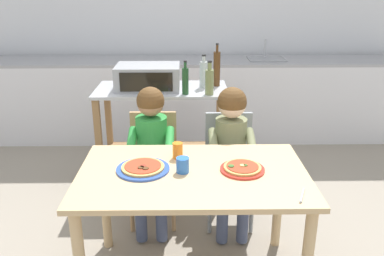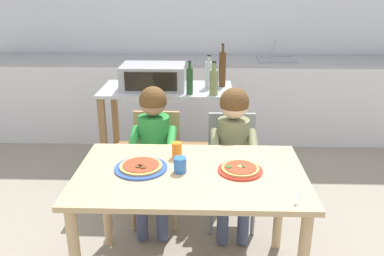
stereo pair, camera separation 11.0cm
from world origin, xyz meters
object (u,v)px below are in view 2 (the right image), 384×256
at_px(bottle_slim_sauce, 209,74).
at_px(serving_spoon, 298,198).
at_px(dining_chair_left, 156,159).
at_px(bottle_tall_green_wine, 190,80).
at_px(bottle_dark_olive_oil, 214,81).
at_px(dining_chair_right, 232,161).
at_px(pizza_plate_red_rimmed, 240,169).
at_px(toaster_oven, 153,77).
at_px(child_in_green_shirt, 153,142).
at_px(bottle_squat_spirits, 222,69).
at_px(pizza_plate_blue_rimmed, 141,167).
at_px(dining_table, 190,189).
at_px(child_in_olive_shirt, 234,143).
at_px(kitchen_island_cart, 168,122).
at_px(drinking_cup_blue, 180,165).
at_px(drinking_cup_orange, 177,150).

height_order(bottle_slim_sauce, serving_spoon, bottle_slim_sauce).
relative_size(bottle_slim_sauce, dining_chair_left, 0.33).
xyz_separation_m(bottle_tall_green_wine, bottle_dark_olive_oil, (0.19, -0.01, -0.00)).
distance_m(dining_chair_right, pizza_plate_red_rimmed, 0.71).
bearing_deg(toaster_oven, child_in_green_shirt, -84.13).
xyz_separation_m(bottle_squat_spirits, serving_spoon, (0.32, -1.55, -0.31)).
bearing_deg(pizza_plate_blue_rimmed, dining_chair_left, 90.00).
distance_m(bottle_tall_green_wine, dining_table, 1.08).
bearing_deg(pizza_plate_red_rimmed, bottle_tall_green_wine, 107.73).
height_order(toaster_oven, dining_table, toaster_oven).
relative_size(dining_table, dining_chair_right, 1.58).
bearing_deg(bottle_tall_green_wine, child_in_olive_shirt, -54.89).
bearing_deg(kitchen_island_cart, bottle_slim_sauce, 4.05).
relative_size(kitchen_island_cart, drinking_cup_blue, 12.48).
distance_m(toaster_oven, bottle_dark_olive_oil, 0.52).
xyz_separation_m(dining_chair_left, pizza_plate_red_rimmed, (0.56, -0.69, 0.26)).
relative_size(toaster_oven, drinking_cup_blue, 5.91).
xyz_separation_m(bottle_squat_spirits, dining_chair_right, (0.06, -0.59, -0.56)).
xyz_separation_m(dining_table, dining_chair_left, (-0.28, 0.70, -0.14)).
bearing_deg(bottle_dark_olive_oil, drinking_cup_orange, -106.00).
bearing_deg(drinking_cup_orange, toaster_oven, 104.42).
bearing_deg(toaster_oven, kitchen_island_cart, 8.17).
xyz_separation_m(pizza_plate_blue_rimmed, pizza_plate_red_rimmed, (0.56, -0.01, 0.00)).
bearing_deg(dining_table, pizza_plate_blue_rimmed, 174.04).
relative_size(dining_chair_left, pizza_plate_blue_rimmed, 2.71).
height_order(child_in_olive_shirt, pizza_plate_blue_rimmed, child_in_olive_shirt).
bearing_deg(drinking_cup_blue, toaster_oven, 103.54).
height_order(dining_chair_left, pizza_plate_blue_rimmed, dining_chair_left).
distance_m(bottle_tall_green_wine, bottle_dark_olive_oil, 0.19).
bearing_deg(dining_chair_left, serving_spoon, -50.26).
bearing_deg(kitchen_island_cart, pizza_plate_red_rimmed, -66.48).
bearing_deg(dining_chair_right, drinking_cup_blue, -116.23).
bearing_deg(child_in_green_shirt, pizza_plate_blue_rimmed, -89.99).
bearing_deg(pizza_plate_blue_rimmed, bottle_dark_olive_oil, 66.41).
xyz_separation_m(child_in_green_shirt, drinking_cup_blue, (0.22, -0.59, 0.10)).
height_order(bottle_slim_sauce, child_in_green_shirt, bottle_slim_sauce).
xyz_separation_m(bottle_squat_spirits, bottle_tall_green_wine, (-0.26, -0.26, -0.04)).
bearing_deg(bottle_dark_olive_oil, child_in_olive_shirt, -73.16).
relative_size(dining_chair_left, drinking_cup_blue, 9.42).
height_order(dining_chair_left, pizza_plate_red_rimmed, dining_chair_left).
distance_m(toaster_oven, dining_table, 1.28).
bearing_deg(bottle_tall_green_wine, bottle_dark_olive_oil, -3.57).
distance_m(bottle_dark_olive_oil, dining_chair_left, 0.73).
distance_m(dining_table, child_in_olive_shirt, 0.63).
bearing_deg(dining_chair_left, bottle_squat_spirits, 48.56).
relative_size(toaster_oven, dining_chair_right, 0.63).
bearing_deg(bottle_squat_spirits, bottle_dark_olive_oil, -105.59).
xyz_separation_m(kitchen_island_cart, child_in_olive_shirt, (0.51, -0.64, 0.08)).
distance_m(bottle_dark_olive_oil, dining_chair_right, 0.63).
relative_size(bottle_dark_olive_oil, dining_chair_left, 0.32).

